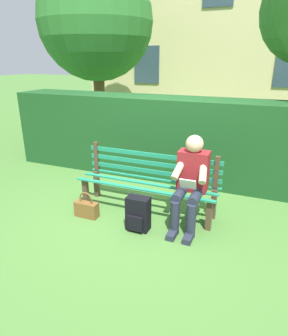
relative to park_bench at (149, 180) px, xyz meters
name	(u,v)px	position (x,y,z in m)	size (l,w,h in m)	color
ground	(147,211)	(0.00, 0.08, -0.44)	(60.00, 60.00, 0.00)	#477533
park_bench	(149,180)	(0.00, 0.00, 0.00)	(1.96, 0.47, 0.86)	#4C3828
person_seated	(191,180)	(-0.63, 0.18, 0.17)	(0.44, 0.73, 1.16)	maroon
hedge_backdrop	(182,137)	(-0.08, -1.34, 0.30)	(6.37, 0.87, 1.56)	#19471E
building_facade	(224,20)	(0.35, -7.80, 2.82)	(8.95, 2.94, 6.53)	beige
backpack	(138,214)	(-0.08, 0.56, -0.23)	(0.29, 0.24, 0.44)	black
handbag	(87,209)	(0.70, 0.54, -0.33)	(0.32, 0.13, 0.36)	brown
tree_far	(93,25)	(3.19, -4.01, 2.42)	(3.17, 3.02, 4.44)	brown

